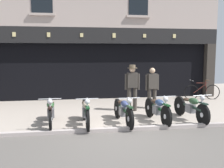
# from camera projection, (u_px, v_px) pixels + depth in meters

# --- Properties ---
(ground) EXTENTS (23.56, 22.00, 0.18)m
(ground) POSITION_uv_depth(u_px,v_px,m) (126.00, 146.00, 6.22)
(ground) COLOR #A29588
(shop_facade) EXTENTS (11.86, 4.42, 5.91)m
(shop_facade) POSITION_uv_depth(u_px,v_px,m) (94.00, 63.00, 13.89)
(shop_facade) COLOR black
(shop_facade) RESTS_ON ground
(motorcycle_left) EXTENTS (0.62, 2.03, 0.92)m
(motorcycle_left) POSITION_uv_depth(u_px,v_px,m) (51.00, 111.00, 7.80)
(motorcycle_left) COLOR black
(motorcycle_left) RESTS_ON ground
(motorcycle_center_left) EXTENTS (0.62, 2.05, 0.93)m
(motorcycle_center_left) POSITION_uv_depth(u_px,v_px,m) (86.00, 111.00, 7.79)
(motorcycle_center_left) COLOR black
(motorcycle_center_left) RESTS_ON ground
(motorcycle_center) EXTENTS (0.62, 2.06, 0.92)m
(motorcycle_center) POSITION_uv_depth(u_px,v_px,m) (123.00, 110.00, 7.97)
(motorcycle_center) COLOR black
(motorcycle_center) RESTS_ON ground
(motorcycle_center_right) EXTENTS (0.62, 1.96, 0.92)m
(motorcycle_center_right) POSITION_uv_depth(u_px,v_px,m) (158.00, 109.00, 8.17)
(motorcycle_center_right) COLOR black
(motorcycle_center_right) RESTS_ON ground
(motorcycle_right) EXTENTS (0.62, 2.04, 0.92)m
(motorcycle_right) POSITION_uv_depth(u_px,v_px,m) (191.00, 107.00, 8.38)
(motorcycle_right) COLOR black
(motorcycle_right) RESTS_ON ground
(salesman_left) EXTENTS (0.56, 0.36, 1.73)m
(salesman_left) POSITION_uv_depth(u_px,v_px,m) (132.00, 85.00, 9.67)
(salesman_left) COLOR #38332D
(salesman_left) RESTS_ON ground
(shopkeeper_center) EXTENTS (0.56, 0.27, 1.59)m
(shopkeeper_center) POSITION_uv_depth(u_px,v_px,m) (152.00, 86.00, 10.13)
(shopkeeper_center) COLOR #38332D
(shopkeeper_center) RESTS_ON ground
(advert_board_near) EXTENTS (0.75, 0.03, 1.07)m
(advert_board_near) POSITION_uv_depth(u_px,v_px,m) (135.00, 61.00, 12.55)
(advert_board_near) COLOR beige
(leaning_bicycle) EXTENTS (1.71, 0.50, 0.94)m
(leaning_bicycle) POSITION_uv_depth(u_px,v_px,m) (202.00, 91.00, 12.15)
(leaning_bicycle) COLOR black
(leaning_bicycle) RESTS_ON ground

